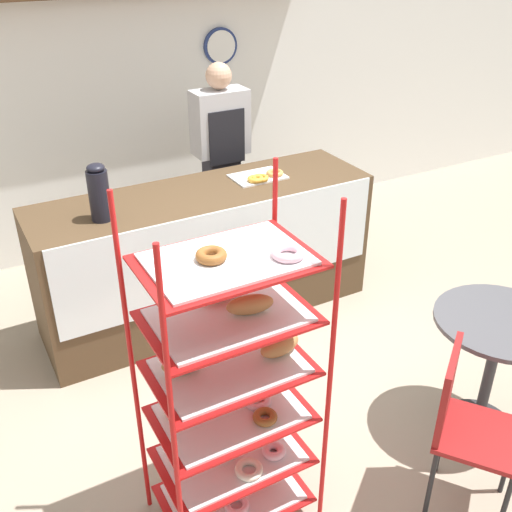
{
  "coord_description": "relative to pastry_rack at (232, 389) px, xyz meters",
  "views": [
    {
      "loc": [
        -1.48,
        -2.3,
        2.52
      ],
      "look_at": [
        0.0,
        0.39,
        0.82
      ],
      "focal_mm": 42.0,
      "sensor_mm": 36.0,
      "label": 1
    }
  ],
  "objects": [
    {
      "name": "back_wall",
      "position": [
        0.62,
        3.05,
        0.59
      ],
      "size": [
        10.0,
        0.3,
        2.7
      ],
      "color": "white",
      "rests_on": "ground_plane"
    },
    {
      "name": "coffee_carafe",
      "position": [
        -0.1,
        1.54,
        0.36
      ],
      "size": [
        0.13,
        0.13,
        0.36
      ],
      "color": "black",
      "rests_on": "display_counter"
    },
    {
      "name": "ground_plane",
      "position": [
        0.62,
        0.53,
        -0.77
      ],
      "size": [
        14.0,
        14.0,
        0.0
      ],
      "primitive_type": "plane",
      "color": "gray"
    },
    {
      "name": "cafe_chair",
      "position": [
        0.95,
        -0.45,
        -0.23
      ],
      "size": [
        0.53,
        0.53,
        0.88
      ],
      "rotation": [
        0.0,
        0.0,
        6.92
      ],
      "color": "black",
      "rests_on": "ground_plane"
    },
    {
      "name": "pastry_rack",
      "position": [
        0.0,
        0.0,
        0.0
      ],
      "size": [
        0.72,
        0.49,
        1.68
      ],
      "color": "#B71414",
      "rests_on": "ground_plane"
    },
    {
      "name": "donut_tray_counter",
      "position": [
        1.06,
        1.65,
        0.21
      ],
      "size": [
        0.37,
        0.27,
        0.04
      ],
      "color": "white",
      "rests_on": "display_counter"
    },
    {
      "name": "cafe_table",
      "position": [
        1.48,
        -0.16,
        -0.22
      ],
      "size": [
        0.69,
        0.69,
        0.74
      ],
      "color": "#262628",
      "rests_on": "ground_plane"
    },
    {
      "name": "person_worker",
      "position": [
        1.05,
        2.26,
        0.13
      ],
      "size": [
        0.42,
        0.23,
        1.65
      ],
      "color": "#282833",
      "rests_on": "ground_plane"
    },
    {
      "name": "display_counter",
      "position": [
        0.62,
        1.63,
        -0.29
      ],
      "size": [
        2.34,
        0.68,
        0.96
      ],
      "color": "#4C3823",
      "rests_on": "ground_plane"
    }
  ]
}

